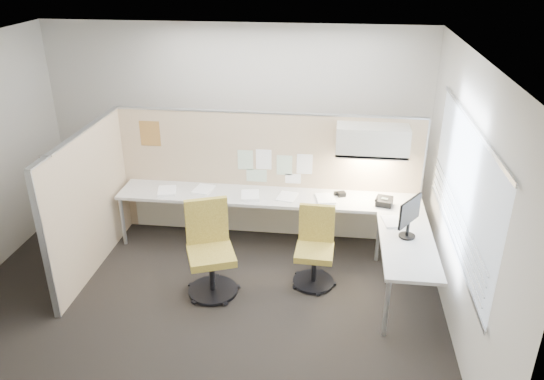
# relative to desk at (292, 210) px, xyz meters

# --- Properties ---
(floor) EXTENTS (5.50, 4.50, 0.01)m
(floor) POSITION_rel_desk_xyz_m (-0.93, -1.13, -0.61)
(floor) COLOR black
(floor) RESTS_ON ground
(ceiling) EXTENTS (5.50, 4.50, 0.01)m
(ceiling) POSITION_rel_desk_xyz_m (-0.93, -1.13, 2.20)
(ceiling) COLOR white
(ceiling) RESTS_ON wall_back
(wall_back) EXTENTS (5.50, 0.02, 2.80)m
(wall_back) POSITION_rel_desk_xyz_m (-0.93, 1.12, 0.80)
(wall_back) COLOR beige
(wall_back) RESTS_ON ground
(wall_front) EXTENTS (5.50, 0.02, 2.80)m
(wall_front) POSITION_rel_desk_xyz_m (-0.93, -3.38, 0.80)
(wall_front) COLOR beige
(wall_front) RESTS_ON ground
(wall_right) EXTENTS (0.02, 4.50, 2.80)m
(wall_right) POSITION_rel_desk_xyz_m (1.82, -1.13, 0.80)
(wall_right) COLOR beige
(wall_right) RESTS_ON ground
(window_pane) EXTENTS (0.01, 2.80, 1.30)m
(window_pane) POSITION_rel_desk_xyz_m (1.79, -1.13, 0.95)
(window_pane) COLOR #99A3B2
(window_pane) RESTS_ON wall_right
(partition_back) EXTENTS (4.10, 0.06, 1.75)m
(partition_back) POSITION_rel_desk_xyz_m (-0.38, 0.47, 0.27)
(partition_back) COLOR #C6AD89
(partition_back) RESTS_ON floor
(partition_left) EXTENTS (0.06, 2.20, 1.75)m
(partition_left) POSITION_rel_desk_xyz_m (-2.43, -0.63, 0.27)
(partition_left) COLOR #C6AD89
(partition_left) RESTS_ON floor
(desk) EXTENTS (4.00, 2.07, 0.73)m
(desk) POSITION_rel_desk_xyz_m (0.00, 0.00, 0.00)
(desk) COLOR beige
(desk) RESTS_ON floor
(overhead_bin) EXTENTS (0.90, 0.36, 0.38)m
(overhead_bin) POSITION_rel_desk_xyz_m (0.97, 0.26, 0.91)
(overhead_bin) COLOR beige
(overhead_bin) RESTS_ON partition_back
(task_light_strip) EXTENTS (0.60, 0.06, 0.02)m
(task_light_strip) POSITION_rel_desk_xyz_m (0.97, 0.26, 0.70)
(task_light_strip) COLOR #FFEABF
(task_light_strip) RESTS_ON overhead_bin
(pinned_papers) EXTENTS (1.01, 0.00, 0.47)m
(pinned_papers) POSITION_rel_desk_xyz_m (-0.30, 0.44, 0.43)
(pinned_papers) COLOR #8CBF8C
(pinned_papers) RESTS_ON partition_back
(poster) EXTENTS (0.28, 0.00, 0.35)m
(poster) POSITION_rel_desk_xyz_m (-1.98, 0.44, 0.82)
(poster) COLOR orange
(poster) RESTS_ON partition_back
(chair_left) EXTENTS (0.67, 0.68, 1.10)m
(chair_left) POSITION_rel_desk_xyz_m (-0.86, -0.99, -0.09)
(chair_left) COLOR black
(chair_left) RESTS_ON floor
(chair_right) EXTENTS (0.50, 0.50, 0.95)m
(chair_right) POSITION_rel_desk_xyz_m (0.34, -0.67, -0.16)
(chair_right) COLOR black
(chair_right) RESTS_ON floor
(monitor) EXTENTS (0.27, 0.39, 0.47)m
(monitor) POSITION_rel_desk_xyz_m (1.37, -0.75, 0.40)
(monitor) COLOR black
(monitor) RESTS_ON desk
(phone) EXTENTS (0.25, 0.23, 0.12)m
(phone) POSITION_rel_desk_xyz_m (1.16, 0.04, 0.18)
(phone) COLOR black
(phone) RESTS_ON desk
(stapler) EXTENTS (0.15, 0.08, 0.05)m
(stapler) POSITION_rel_desk_xyz_m (0.60, 0.28, 0.15)
(stapler) COLOR black
(stapler) RESTS_ON desk
(tape_dispenser) EXTENTS (0.11, 0.09, 0.06)m
(tape_dispenser) POSITION_rel_desk_xyz_m (0.63, 0.23, 0.16)
(tape_dispenser) COLOR black
(tape_dispenser) RESTS_ON desk
(coat_hook) EXTENTS (0.18, 0.47, 1.40)m
(coat_hook) POSITION_rel_desk_xyz_m (-2.51, -1.38, 0.81)
(coat_hook) COLOR silver
(coat_hook) RESTS_ON partition_left
(paper_stack_0) EXTENTS (0.29, 0.35, 0.04)m
(paper_stack_0) POSITION_rel_desk_xyz_m (-1.69, 0.07, 0.15)
(paper_stack_0) COLOR white
(paper_stack_0) RESTS_ON desk
(paper_stack_1) EXTENTS (0.28, 0.33, 0.02)m
(paper_stack_1) POSITION_rel_desk_xyz_m (-1.22, 0.20, 0.14)
(paper_stack_1) COLOR white
(paper_stack_1) RESTS_ON desk
(paper_stack_2) EXTENTS (0.28, 0.33, 0.04)m
(paper_stack_2) POSITION_rel_desk_xyz_m (-0.56, 0.06, 0.15)
(paper_stack_2) COLOR white
(paper_stack_2) RESTS_ON desk
(paper_stack_3) EXTENTS (0.28, 0.34, 0.01)m
(paper_stack_3) POSITION_rel_desk_xyz_m (-0.08, 0.12, 0.13)
(paper_stack_3) COLOR white
(paper_stack_3) RESTS_ON desk
(paper_stack_4) EXTENTS (0.29, 0.34, 0.02)m
(paper_stack_4) POSITION_rel_desk_xyz_m (0.42, 0.12, 0.14)
(paper_stack_4) COLOR white
(paper_stack_4) RESTS_ON desk
(paper_stack_5) EXTENTS (0.28, 0.34, 0.02)m
(paper_stack_5) POSITION_rel_desk_xyz_m (1.24, -0.41, 0.14)
(paper_stack_5) COLOR white
(paper_stack_5) RESTS_ON desk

